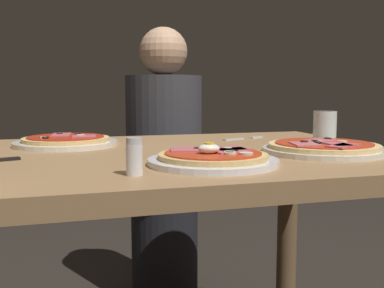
{
  "coord_description": "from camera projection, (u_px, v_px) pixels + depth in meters",
  "views": [
    {
      "loc": [
        -0.26,
        -1.07,
        0.92
      ],
      "look_at": [
        0.02,
        -0.11,
        0.8
      ],
      "focal_mm": 42.61,
      "sensor_mm": 36.0,
      "label": 1
    }
  ],
  "objects": [
    {
      "name": "pizza_across_left",
      "position": [
        323.0,
        148.0,
        1.09
      ],
      "size": [
        0.29,
        0.29,
        0.03
      ],
      "color": "silver",
      "rests_on": "dining_table"
    },
    {
      "name": "diner_person",
      "position": [
        164.0,
        175.0,
        1.95
      ],
      "size": [
        0.32,
        0.32,
        1.18
      ],
      "rotation": [
        0.0,
        0.0,
        3.14
      ],
      "color": "black",
      "rests_on": "ground"
    },
    {
      "name": "dining_table",
      "position": [
        172.0,
        202.0,
        1.13
      ],
      "size": [
        1.14,
        0.82,
        0.77
      ],
      "color": "#9E754C",
      "rests_on": "ground"
    },
    {
      "name": "water_glass_far",
      "position": [
        325.0,
        130.0,
        1.28
      ],
      "size": [
        0.06,
        0.06,
        0.09
      ],
      "color": "silver",
      "rests_on": "dining_table"
    },
    {
      "name": "salt_shaker",
      "position": [
        134.0,
        157.0,
        0.8
      ],
      "size": [
        0.03,
        0.03,
        0.07
      ],
      "color": "white",
      "rests_on": "dining_table"
    },
    {
      "name": "fork",
      "position": [
        240.0,
        139.0,
        1.39
      ],
      "size": [
        0.15,
        0.07,
        0.0
      ],
      "color": "silver",
      "rests_on": "dining_table"
    },
    {
      "name": "pizza_foreground",
      "position": [
        213.0,
        158.0,
        0.92
      ],
      "size": [
        0.27,
        0.27,
        0.05
      ],
      "color": "white",
      "rests_on": "dining_table"
    },
    {
      "name": "pizza_across_right",
      "position": [
        66.0,
        141.0,
        1.24
      ],
      "size": [
        0.28,
        0.28,
        0.03
      ],
      "color": "silver",
      "rests_on": "dining_table"
    }
  ]
}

